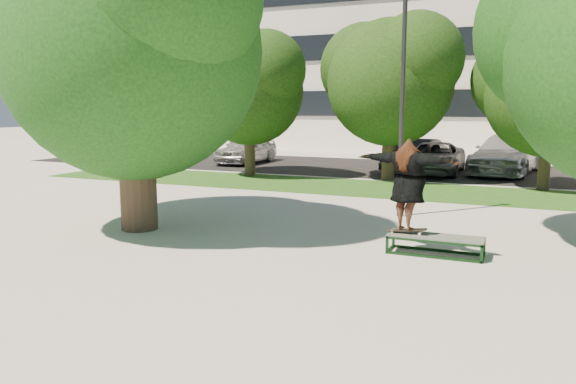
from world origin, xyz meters
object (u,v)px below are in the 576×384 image
at_px(tree_left, 132,35).
at_px(car_grey, 434,158).
at_px(grind_box, 435,245).
at_px(car_dark, 415,155).
at_px(lamppost, 403,94).
at_px(car_silver_b, 506,154).
at_px(bystander, 133,187).
at_px(car_silver_a, 246,149).

height_order(tree_left, car_grey, tree_left).
distance_m(grind_box, car_dark, 14.45).
xyz_separation_m(lamppost, car_silver_b, (2.08, 11.07, -2.33)).
xyz_separation_m(tree_left, bystander, (-1.18, 1.27, -3.67)).
bearing_deg(car_grey, bystander, -115.96).
distance_m(tree_left, bystander, 4.06).
height_order(lamppost, car_silver_b, lamppost).
relative_size(bystander, car_silver_b, 0.27).
height_order(tree_left, car_silver_a, tree_left).
relative_size(bystander, car_grey, 0.32).
distance_m(tree_left, car_silver_b, 17.08).
xyz_separation_m(grind_box, car_silver_b, (0.58, 14.64, 0.63)).
bearing_deg(car_grey, grind_box, -81.77).
bearing_deg(grind_box, car_dark, 102.60).
bearing_deg(car_silver_a, bystander, -75.88).
height_order(lamppost, car_silver_a, lamppost).
bearing_deg(tree_left, car_dark, 75.83).
relative_size(car_silver_a, car_silver_b, 0.76).
height_order(bystander, car_dark, bystander).
bearing_deg(bystander, car_dark, 60.91).
height_order(bystander, car_grey, bystander).
distance_m(lamppost, car_grey, 10.16).
relative_size(tree_left, grind_box, 3.95).
bearing_deg(car_dark, bystander, -98.90).
bearing_deg(car_grey, tree_left, -109.58).
xyz_separation_m(lamppost, grind_box, (1.50, -3.57, -2.96)).
bearing_deg(car_dark, car_silver_a, -168.14).
relative_size(lamppost, bystander, 4.07).
bearing_deg(bystander, lamppost, 13.20).
bearing_deg(bystander, car_grey, 56.21).
bearing_deg(car_grey, lamppost, -87.01).
bearing_deg(car_silver_b, grind_box, -84.13).
distance_m(lamppost, car_silver_a, 14.65).
distance_m(grind_box, car_silver_b, 14.67).
xyz_separation_m(grind_box, bystander, (-7.98, 0.94, 0.56)).
bearing_deg(bystander, car_silver_a, 96.16).
relative_size(grind_box, bystander, 1.20).
bearing_deg(car_dark, car_silver_b, 19.63).
xyz_separation_m(bystander, car_grey, (5.77, 12.46, -0.09)).
bearing_deg(car_silver_b, lamppost, -92.51).
height_order(bystander, car_silver_b, car_silver_b).
bearing_deg(bystander, car_silver_b, 49.07).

